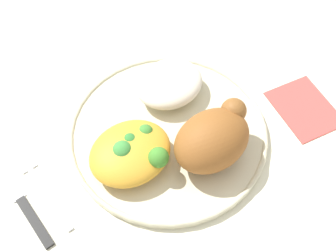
# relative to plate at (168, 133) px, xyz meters

# --- Properties ---
(ground_plane) EXTENTS (2.00, 2.00, 0.00)m
(ground_plane) POSITION_rel_plate_xyz_m (0.00, 0.00, -0.01)
(ground_plane) COLOR silver
(plate) EXTENTS (0.28, 0.28, 0.01)m
(plate) POSITION_rel_plate_xyz_m (0.00, 0.00, 0.00)
(plate) COLOR beige
(plate) RESTS_ON ground_plane
(roasted_chicken) EXTENTS (0.12, 0.08, 0.07)m
(roasted_chicken) POSITION_rel_plate_xyz_m (0.02, -0.06, 0.04)
(roasted_chicken) COLOR brown
(roasted_chicken) RESTS_ON plate
(rice_pile) EXTENTS (0.10, 0.09, 0.04)m
(rice_pile) POSITION_rel_plate_xyz_m (0.04, 0.05, 0.03)
(rice_pile) COLOR white
(rice_pile) RESTS_ON plate
(mac_cheese_with_broccoli) EXTENTS (0.11, 0.10, 0.05)m
(mac_cheese_with_broccoli) POSITION_rel_plate_xyz_m (-0.07, -0.01, 0.03)
(mac_cheese_with_broccoli) COLOR gold
(mac_cheese_with_broccoli) RESTS_ON plate
(fork) EXTENTS (0.02, 0.14, 0.01)m
(fork) POSITION_rel_plate_xyz_m (-0.18, 0.04, -0.00)
(fork) COLOR silver
(fork) RESTS_ON ground_plane
(knife) EXTENTS (0.02, 0.19, 0.01)m
(knife) POSITION_rel_plate_xyz_m (-0.21, 0.03, -0.00)
(knife) COLOR black
(knife) RESTS_ON ground_plane
(napkin) EXTENTS (0.10, 0.12, 0.00)m
(napkin) POSITION_rel_plate_xyz_m (0.19, -0.08, -0.01)
(napkin) COLOR #DB4C47
(napkin) RESTS_ON ground_plane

